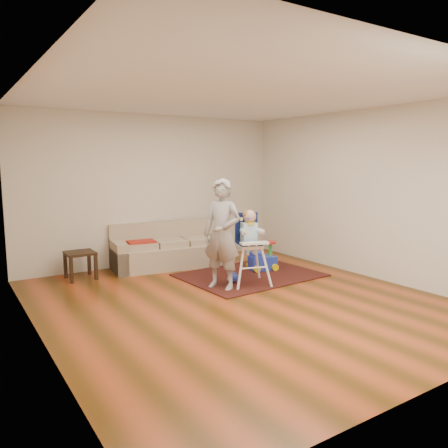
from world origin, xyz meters
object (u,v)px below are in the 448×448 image
side_table (80,265)px  ride_on_toy (263,256)px  sofa (169,245)px  toy_ball (233,277)px  adult (222,234)px  high_chair (249,249)px

side_table → ride_on_toy: ride_on_toy is taller
sofa → ride_on_toy: (1.22, -1.14, -0.13)m
ride_on_toy → toy_ball: size_ratio=3.01×
toy_ball → adult: (-0.29, -0.14, 0.71)m
side_table → toy_ball: 2.45m
sofa → high_chair: 1.80m
sofa → adult: bearing=-80.9°
toy_ball → high_chair: 0.52m
side_table → adult: size_ratio=0.27×
ride_on_toy → high_chair: (-0.71, -0.58, 0.30)m
high_chair → sofa: bearing=123.7°
toy_ball → high_chair: bearing=-46.2°
side_table → ride_on_toy: (2.78, -1.16, 0.04)m
high_chair → toy_ball: bearing=151.0°
side_table → adult: 2.40m
sofa → high_chair: bearing=-66.0°
high_chair → adult: (-0.46, 0.05, 0.25)m
sofa → toy_ball: (0.33, -1.53, -0.29)m
sofa → toy_ball: sofa is taller
toy_ball → high_chair: (0.18, -0.18, 0.46)m
ride_on_toy → sofa: bearing=149.9°
ride_on_toy → high_chair: bearing=-127.8°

